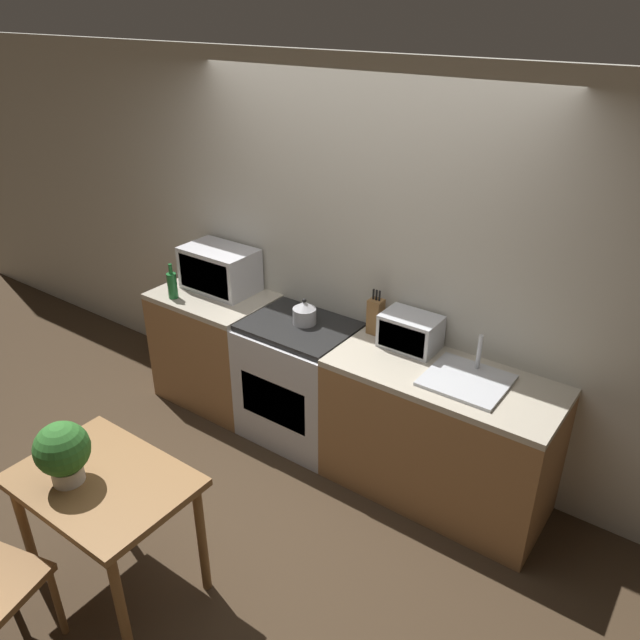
{
  "coord_description": "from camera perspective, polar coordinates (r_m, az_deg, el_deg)",
  "views": [
    {
      "loc": [
        2.05,
        -2.07,
        2.87
      ],
      "look_at": [
        -0.01,
        0.78,
        1.05
      ],
      "focal_mm": 35.0,
      "sensor_mm": 36.0,
      "label": 1
    }
  ],
  "objects": [
    {
      "name": "ground_plane",
      "position": [
        4.09,
        -6.56,
        -17.45
      ],
      "size": [
        16.0,
        16.0,
        0.0
      ],
      "primitive_type": "plane",
      "color": "#3D2D1E"
    },
    {
      "name": "wall_back",
      "position": [
        4.19,
        3.69,
        5.24
      ],
      "size": [
        10.0,
        0.06,
        2.6
      ],
      "color": "beige",
      "rests_on": "ground_plane"
    },
    {
      "name": "counter_left_run",
      "position": [
        4.94,
        -9.41,
        -2.41
      ],
      "size": [
        0.88,
        0.62,
        0.9
      ],
      "color": "olive",
      "rests_on": "ground_plane"
    },
    {
      "name": "counter_right_run",
      "position": [
        4.01,
        10.74,
        -10.34
      ],
      "size": [
        1.4,
        0.62,
        0.9
      ],
      "color": "olive",
      "rests_on": "ground_plane"
    },
    {
      "name": "stove_range",
      "position": [
        4.46,
        -1.83,
        -5.56
      ],
      "size": [
        0.76,
        0.62,
        0.9
      ],
      "color": "silver",
      "rests_on": "ground_plane"
    },
    {
      "name": "kettle",
      "position": [
        4.22,
        -1.43,
        0.68
      ],
      "size": [
        0.16,
        0.16,
        0.18
      ],
      "color": "#B7B7BC",
      "rests_on": "stove_range"
    },
    {
      "name": "microwave",
      "position": [
        4.75,
        -9.17,
        4.61
      ],
      "size": [
        0.55,
        0.35,
        0.33
      ],
      "color": "silver",
      "rests_on": "counter_left_run"
    },
    {
      "name": "bottle",
      "position": [
        4.7,
        -13.36,
        3.15
      ],
      "size": [
        0.07,
        0.07,
        0.27
      ],
      "color": "#1E662D",
      "rests_on": "counter_left_run"
    },
    {
      "name": "knife_block",
      "position": [
        4.09,
        5.1,
        0.37
      ],
      "size": [
        0.09,
        0.09,
        0.31
      ],
      "color": "brown",
      "rests_on": "counter_right_run"
    },
    {
      "name": "toaster_oven",
      "position": [
        3.95,
        8.25,
        -1.07
      ],
      "size": [
        0.36,
        0.24,
        0.22
      ],
      "color": "silver",
      "rests_on": "counter_right_run"
    },
    {
      "name": "sink_basin",
      "position": [
        3.71,
        13.29,
        -5.28
      ],
      "size": [
        0.46,
        0.43,
        0.24
      ],
      "color": "silver",
      "rests_on": "counter_right_run"
    },
    {
      "name": "dining_table",
      "position": [
        3.44,
        -19.05,
        -14.89
      ],
      "size": [
        0.89,
        0.64,
        0.75
      ],
      "color": "brown",
      "rests_on": "ground_plane"
    },
    {
      "name": "potted_plant",
      "position": [
        3.3,
        -22.48,
        -11.02
      ],
      "size": [
        0.27,
        0.27,
        0.33
      ],
      "color": "beige",
      "rests_on": "dining_table"
    }
  ]
}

